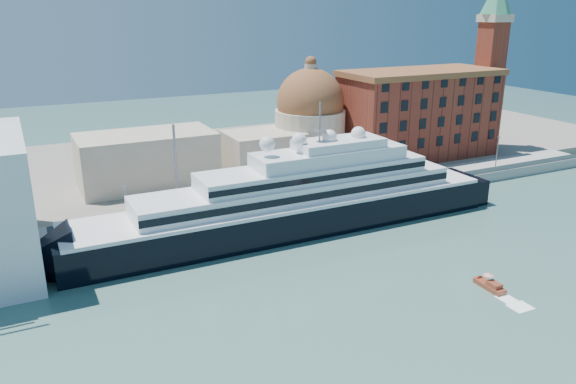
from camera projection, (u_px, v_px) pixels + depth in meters
ground at (361, 278)px, 88.82m from camera, size 400.00×400.00×0.00m
quay at (272, 206)px, 117.37m from camera, size 180.00×10.00×2.50m
land at (208, 161)px, 152.35m from camera, size 260.00×72.00×2.00m
quay_fence at (281, 204)px, 112.96m from camera, size 180.00×0.10×1.20m
superyacht at (276, 209)px, 105.15m from camera, size 94.99×13.17×28.39m
water_taxi at (490, 285)px, 85.20m from camera, size 1.93×5.33×2.51m
warehouse at (419, 113)px, 150.69m from camera, size 43.00×19.00×23.25m
campanile at (491, 53)px, 156.13m from camera, size 8.40×8.40×47.00m
church at (254, 136)px, 137.23m from camera, size 66.00×18.00×25.50m
lamp_posts at (215, 176)px, 107.87m from camera, size 120.80×2.40×18.00m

